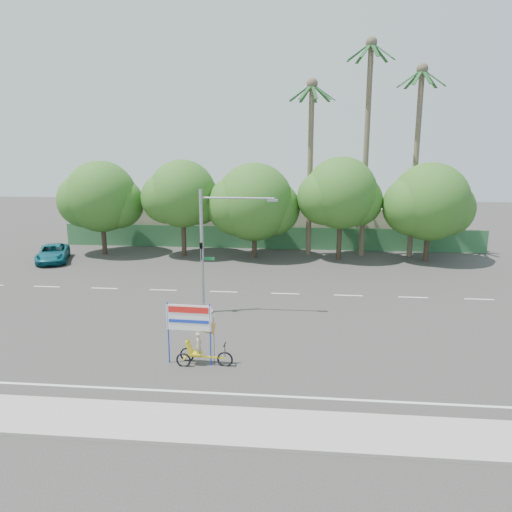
{
  "coord_description": "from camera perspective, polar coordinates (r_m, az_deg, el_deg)",
  "views": [
    {
      "loc": [
        3.13,
        -22.59,
        9.56
      ],
      "look_at": [
        0.57,
        3.43,
        3.5
      ],
      "focal_mm": 35.0,
      "sensor_mm": 36.0,
      "label": 1
    }
  ],
  "objects": [
    {
      "name": "tree_center",
      "position": [
        41.12,
        -0.27,
        5.94
      ],
      "size": [
        7.62,
        6.4,
        7.85
      ],
      "color": "#473828",
      "rests_on": "ground"
    },
    {
      "name": "palm_short",
      "position": [
        42.1,
        6.26,
        12.02
      ],
      "size": [
        3.73,
        3.79,
        14.45
      ],
      "color": "#70604C",
      "rests_on": "ground"
    },
    {
      "name": "trike_billboard",
      "position": [
        22.06,
        -6.92,
        -9.47
      ],
      "size": [
        2.91,
        0.69,
        2.86
      ],
      "rotation": [
        0.0,
        0.0,
        -0.05
      ],
      "color": "black",
      "rests_on": "ground"
    },
    {
      "name": "pickup_truck",
      "position": [
        43.53,
        -22.2,
        0.3
      ],
      "size": [
        3.82,
        5.39,
        1.36
      ],
      "primitive_type": "imported",
      "rotation": [
        0.0,
        0.0,
        0.35
      ],
      "color": "#0E5B68",
      "rests_on": "ground"
    },
    {
      "name": "tree_right",
      "position": [
        40.92,
        9.61,
        6.81
      ],
      "size": [
        6.9,
        5.8,
        8.36
      ],
      "color": "#473828",
      "rests_on": "ground"
    },
    {
      "name": "tree_left",
      "position": [
        42.09,
        -8.47,
        6.77
      ],
      "size": [
        6.66,
        5.6,
        8.07
      ],
      "color": "#473828",
      "rests_on": "ground"
    },
    {
      "name": "palm_mid",
      "position": [
        43.02,
        17.93,
        12.22
      ],
      "size": [
        3.73,
        3.79,
        15.45
      ],
      "color": "#70604C",
      "rests_on": "ground"
    },
    {
      "name": "traffic_signal",
      "position": [
        27.91,
        -5.55,
        -0.78
      ],
      "size": [
        4.72,
        1.1,
        7.0
      ],
      "color": "gray",
      "rests_on": "ground"
    },
    {
      "name": "sidewalk_near",
      "position": [
        18.11,
        -5.47,
        -18.67
      ],
      "size": [
        50.0,
        2.4,
        0.12
      ],
      "primitive_type": "cube",
      "color": "gray",
      "rests_on": "ground"
    },
    {
      "name": "building_right",
      "position": [
        49.45,
        11.22,
        3.77
      ],
      "size": [
        14.0,
        8.0,
        3.6
      ],
      "primitive_type": "cube",
      "color": "#BCB495",
      "rests_on": "ground"
    },
    {
      "name": "ground",
      "position": [
        24.73,
        -2.12,
        -9.7
      ],
      "size": [
        120.0,
        120.0,
        0.0
      ],
      "primitive_type": "plane",
      "color": "#33302D",
      "rests_on": "ground"
    },
    {
      "name": "building_left",
      "position": [
        50.9,
        -9.43,
        4.33
      ],
      "size": [
        12.0,
        8.0,
        4.0
      ],
      "primitive_type": "cube",
      "color": "#BCB495",
      "rests_on": "ground"
    },
    {
      "name": "fence",
      "position": [
        45.02,
        1.53,
        2.09
      ],
      "size": [
        38.0,
        0.08,
        2.0
      ],
      "primitive_type": "cube",
      "color": "#336B3D",
      "rests_on": "ground"
    },
    {
      "name": "tree_far_left",
      "position": [
        44.34,
        -17.32,
        6.25
      ],
      "size": [
        7.14,
        6.0,
        7.96
      ],
      "color": "#473828",
      "rests_on": "ground"
    },
    {
      "name": "palm_tall",
      "position": [
        42.38,
        12.59,
        13.97
      ],
      "size": [
        3.73,
        3.79,
        17.45
      ],
      "color": "#70604C",
      "rests_on": "ground"
    },
    {
      "name": "tree_far_right",
      "position": [
        42.05,
        19.17,
        5.62
      ],
      "size": [
        7.38,
        6.2,
        7.94
      ],
      "color": "#473828",
      "rests_on": "ground"
    }
  ]
}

